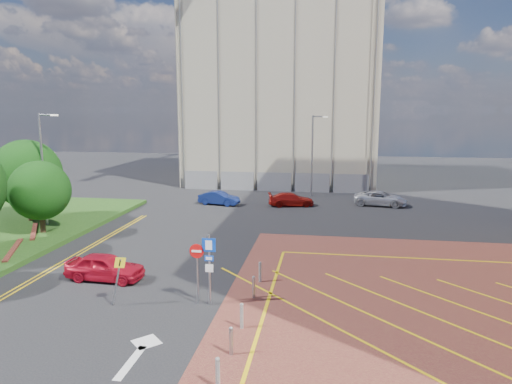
% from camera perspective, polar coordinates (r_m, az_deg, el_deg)
% --- Properties ---
extents(ground, '(140.00, 140.00, 0.00)m').
position_cam_1_polar(ground, '(20.16, -7.92, -14.81)').
color(ground, black).
rests_on(ground, ground).
extents(tree_c, '(4.00, 4.00, 4.90)m').
position_cam_1_polar(tree_c, '(33.77, -25.41, 0.17)').
color(tree_c, '#3D2B1C').
rests_on(tree_c, grass_bed).
extents(tree_d, '(5.00, 5.00, 6.08)m').
position_cam_1_polar(tree_d, '(37.82, -26.72, 2.08)').
color(tree_d, '#3D2B1C').
rests_on(tree_d, grass_bed).
extents(lamp_left_far, '(1.53, 0.16, 8.00)m').
position_cam_1_polar(lamp_left_far, '(35.73, -25.02, 3.08)').
color(lamp_left_far, '#9EA0A8').
rests_on(lamp_left_far, grass_bed).
extents(lamp_back, '(1.53, 0.16, 8.00)m').
position_cam_1_polar(lamp_back, '(45.67, 7.13, 4.93)').
color(lamp_back, '#9EA0A8').
rests_on(lamp_back, ground).
extents(sign_cluster, '(1.17, 0.12, 3.20)m').
position_cam_1_polar(sign_cluster, '(20.23, -6.43, -8.72)').
color(sign_cluster, '#9EA0A8').
rests_on(sign_cluster, ground).
extents(warning_sign, '(0.72, 0.41, 2.25)m').
position_cam_1_polar(warning_sign, '(21.03, -16.88, -9.89)').
color(warning_sign, '#9EA0A8').
rests_on(warning_sign, ground).
extents(bollard_row, '(0.14, 11.14, 0.90)m').
position_cam_1_polar(bollard_row, '(17.99, -2.22, -16.29)').
color(bollard_row, '#9EA0A8').
rests_on(bollard_row, forecourt).
extents(construction_building, '(21.20, 19.20, 22.00)m').
position_cam_1_polar(construction_building, '(57.77, 3.51, 12.67)').
color(construction_building, '#B2A991').
rests_on(construction_building, ground).
extents(construction_fence, '(21.60, 0.06, 2.00)m').
position_cam_1_polar(construction_fence, '(48.25, 3.46, 1.25)').
color(construction_fence, gray).
rests_on(construction_fence, ground).
extents(car_red_left, '(4.03, 1.74, 1.35)m').
position_cam_1_polar(car_red_left, '(24.60, -18.35, -8.87)').
color(car_red_left, red).
rests_on(car_red_left, ground).
extents(car_blue_back, '(3.89, 1.98, 1.22)m').
position_cam_1_polar(car_blue_back, '(41.59, -4.64, -0.76)').
color(car_blue_back, navy).
rests_on(car_blue_back, ground).
extents(car_red_back, '(4.34, 2.48, 1.18)m').
position_cam_1_polar(car_red_back, '(41.06, 4.41, -0.93)').
color(car_red_back, '#9A120D').
rests_on(car_red_back, ground).
extents(car_silver_back, '(4.95, 2.84, 1.30)m').
position_cam_1_polar(car_silver_back, '(42.60, 15.28, -0.78)').
color(car_silver_back, silver).
rests_on(car_silver_back, ground).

